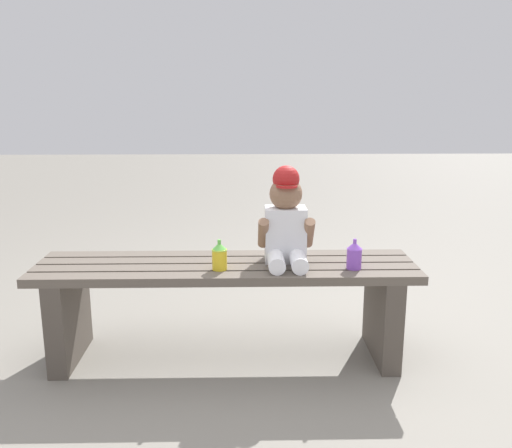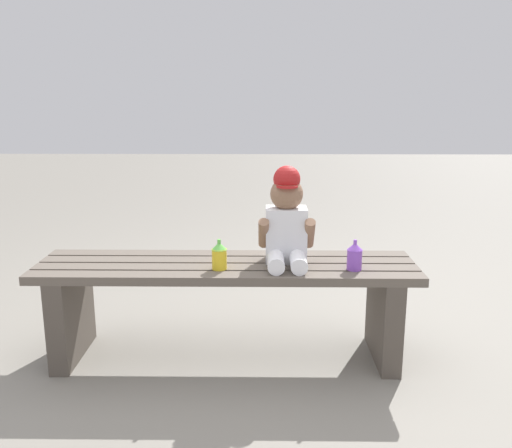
# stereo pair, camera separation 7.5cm
# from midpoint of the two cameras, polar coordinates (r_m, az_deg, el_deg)

# --- Properties ---
(ground_plane) EXTENTS (16.00, 16.00, 0.00)m
(ground_plane) POSITION_cam_midpoint_polar(r_m,az_deg,el_deg) (2.48, -2.07, -13.47)
(ground_plane) COLOR gray
(park_bench) EXTENTS (1.58, 0.38, 0.43)m
(park_bench) POSITION_cam_midpoint_polar(r_m,az_deg,el_deg) (2.36, -2.13, -7.18)
(park_bench) COLOR #60564C
(park_bench) RESTS_ON ground_plane
(child_figure) EXTENTS (0.23, 0.27, 0.40)m
(child_figure) POSITION_cam_midpoint_polar(r_m,az_deg,el_deg) (2.28, 4.10, 0.29)
(child_figure) COLOR white
(child_figure) RESTS_ON park_bench
(sippy_cup_left) EXTENTS (0.06, 0.06, 0.12)m
(sippy_cup_left) POSITION_cam_midpoint_polar(r_m,az_deg,el_deg) (2.22, -2.84, -3.24)
(sippy_cup_left) COLOR yellow
(sippy_cup_left) RESTS_ON park_bench
(sippy_cup_right) EXTENTS (0.06, 0.06, 0.12)m
(sippy_cup_right) POSITION_cam_midpoint_polar(r_m,az_deg,el_deg) (2.25, 11.08, -3.24)
(sippy_cup_right) COLOR #8C4CCC
(sippy_cup_right) RESTS_ON park_bench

